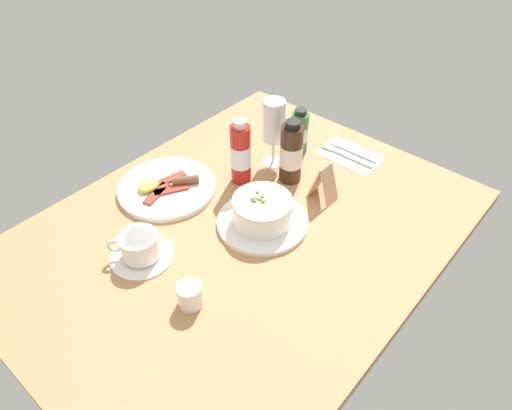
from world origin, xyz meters
TOP-DOWN VIEW (x-y plane):
  - ground_plane at (0.00, 0.00)cm, footprint 110.00×84.00cm
  - porridge_bowl at (4.48, -2.58)cm, footprint 22.03×22.03cm
  - cutlery_setting at (42.86, -2.73)cm, footprint 11.70×17.20cm
  - coffee_cup at (-21.63, 10.94)cm, footprint 14.30×14.30cm
  - creamer_jug at (-23.11, -7.00)cm, footprint 5.19×6.25cm
  - wine_glass at (25.66, 11.59)cm, footprint 6.01×6.01cm
  - sauce_bottle_red at (13.97, 12.97)cm, footprint 5.37×5.37cm
  - sauce_bottle_brown at (22.92, 3.36)cm, footprint 6.03×6.03cm
  - sauce_bottle_green at (35.20, 9.86)cm, footprint 5.18×5.18cm
  - breakfast_plate at (-2.27, 24.82)cm, footprint 25.71×25.71cm
  - menu_card at (22.21, -7.90)cm, footprint 4.80×6.82cm

SIDE VIEW (x-z plane):
  - ground_plane at x=0.00cm, z-range -3.00..0.00cm
  - cutlery_setting at x=42.86cm, z-range -0.18..0.72cm
  - breakfast_plate at x=-2.27cm, z-range -0.94..2.76cm
  - creamer_jug at x=-23.11cm, z-range -0.20..5.69cm
  - coffee_cup at x=-21.63cm, z-range -0.26..6.33cm
  - porridge_bowl at x=4.48cm, z-range -0.54..7.86cm
  - menu_card at x=22.21cm, z-range -0.06..9.96cm
  - sauce_bottle_green at x=35.20cm, z-range -0.54..12.88cm
  - sauce_bottle_brown at x=22.92cm, z-range -0.67..17.30cm
  - sauce_bottle_red at x=13.97cm, z-range -0.72..17.74cm
  - wine_glass at x=25.66cm, z-range 2.96..22.40cm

